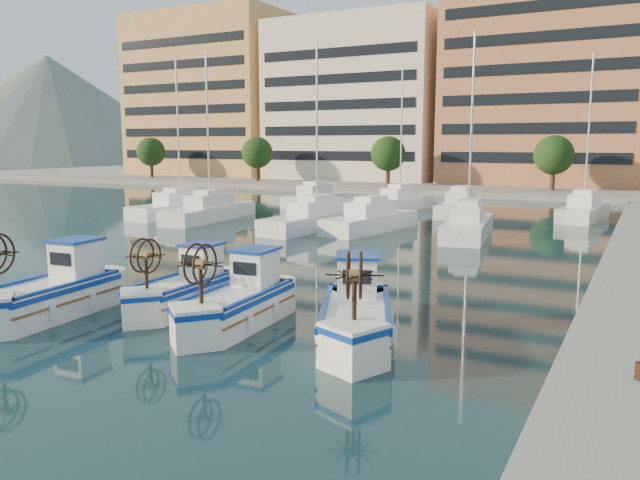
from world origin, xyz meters
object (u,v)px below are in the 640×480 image
at_px(fishing_boat_a, 52,291).
at_px(fishing_boat_b, 184,287).
at_px(fishing_boat_c, 238,300).
at_px(fishing_boat_d, 356,313).

distance_m(fishing_boat_a, fishing_boat_b, 4.02).
xyz_separation_m(fishing_boat_a, fishing_boat_b, (3.05, 2.63, -0.09)).
height_order(fishing_boat_c, fishing_boat_d, fishing_boat_d).
xyz_separation_m(fishing_boat_b, fishing_boat_d, (6.35, -0.43, 0.07)).
bearing_deg(fishing_boat_d, fishing_boat_a, 170.20).
relative_size(fishing_boat_a, fishing_boat_b, 1.14).
bearing_deg(fishing_boat_a, fishing_boat_d, 7.89).
relative_size(fishing_boat_b, fishing_boat_c, 0.93).
bearing_deg(fishing_boat_c, fishing_boat_a, -165.51).
distance_m(fishing_boat_b, fishing_boat_d, 6.36).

